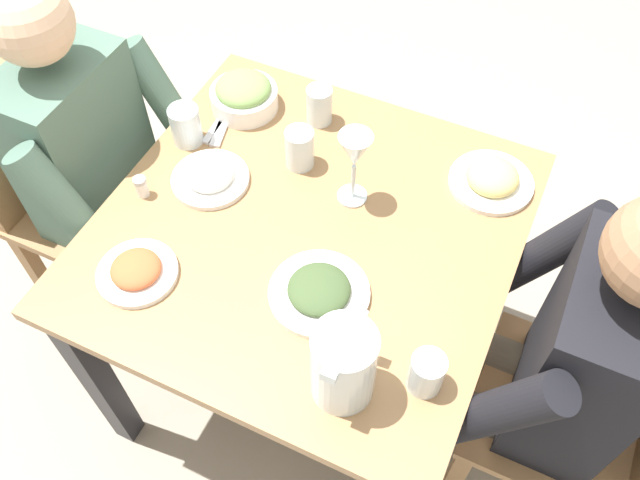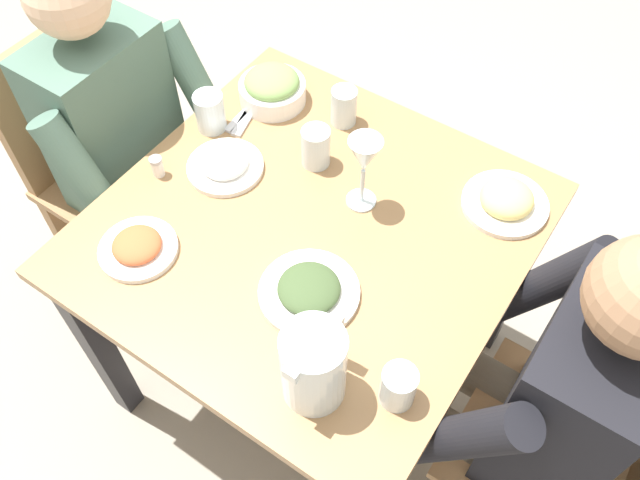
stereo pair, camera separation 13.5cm
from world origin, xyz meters
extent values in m
plane|color=gray|center=(0.00, 0.00, 0.00)|extent=(8.00, 8.00, 0.00)
cube|color=#997047|center=(0.00, 0.00, 0.73)|extent=(0.91, 0.91, 0.03)
cube|color=#232328|center=(0.40, -0.40, 0.36)|extent=(0.06, 0.06, 0.71)
cube|color=#232328|center=(-0.40, 0.40, 0.36)|extent=(0.06, 0.06, 0.71)
cube|color=#232328|center=(0.40, 0.40, 0.36)|extent=(0.06, 0.06, 0.71)
cube|color=#997047|center=(0.13, -0.84, 0.22)|extent=(0.04, 0.04, 0.44)
cube|color=#997047|center=(-0.21, -0.50, 0.22)|extent=(0.04, 0.04, 0.44)
cube|color=#997047|center=(0.13, -0.50, 0.22)|extent=(0.04, 0.04, 0.44)
cube|color=#997047|center=(-0.04, -0.67, 0.45)|extent=(0.40, 0.40, 0.03)
cube|color=#997047|center=(0.18, 0.84, 0.22)|extent=(0.04, 0.04, 0.44)
cube|color=#997047|center=(-0.16, 0.84, 0.22)|extent=(0.04, 0.04, 0.44)
cube|color=#997047|center=(0.18, 0.50, 0.22)|extent=(0.04, 0.04, 0.44)
cube|color=#997047|center=(-0.16, 0.50, 0.22)|extent=(0.04, 0.04, 0.44)
cube|color=#997047|center=(0.01, 0.67, 0.45)|extent=(0.40, 0.40, 0.03)
cube|color=#997047|center=(0.01, 0.85, 0.67)|extent=(0.38, 0.04, 0.42)
cube|color=black|center=(-0.04, -0.64, 0.71)|extent=(0.32, 0.20, 0.50)
cylinder|color=#665B4C|center=(-0.13, -0.45, 0.43)|extent=(0.11, 0.38, 0.11)
cylinder|color=#665B4C|center=(-0.13, -0.26, 0.23)|extent=(0.10, 0.10, 0.46)
cylinder|color=black|center=(-0.24, -0.50, 0.74)|extent=(0.08, 0.23, 0.37)
cylinder|color=#665B4C|center=(0.04, -0.45, 0.43)|extent=(0.11, 0.38, 0.11)
cylinder|color=#665B4C|center=(0.04, -0.26, 0.23)|extent=(0.10, 0.10, 0.46)
cylinder|color=black|center=(0.16, -0.50, 0.74)|extent=(0.08, 0.23, 0.37)
cube|color=#4C6B5B|center=(0.01, 0.64, 0.71)|extent=(0.32, 0.20, 0.50)
sphere|color=#DBB28E|center=(0.01, 0.64, 1.08)|extent=(0.19, 0.19, 0.19)
cylinder|color=#665B4C|center=(0.09, 0.45, 0.43)|extent=(0.11, 0.38, 0.11)
cylinder|color=#665B4C|center=(0.09, 0.26, 0.23)|extent=(0.10, 0.10, 0.46)
cylinder|color=#4C6B5B|center=(0.21, 0.50, 0.74)|extent=(0.08, 0.23, 0.37)
cylinder|color=#665B4C|center=(-0.08, 0.45, 0.43)|extent=(0.11, 0.38, 0.11)
cylinder|color=#665B4C|center=(-0.08, 0.26, 0.23)|extent=(0.10, 0.10, 0.46)
cylinder|color=#4C6B5B|center=(-0.19, 0.50, 0.74)|extent=(0.08, 0.23, 0.37)
cylinder|color=silver|center=(-0.32, -0.23, 0.84)|extent=(0.12, 0.12, 0.19)
cube|color=silver|center=(-0.24, -0.23, 0.84)|extent=(0.02, 0.02, 0.11)
cube|color=silver|center=(-0.37, -0.23, 0.92)|extent=(0.04, 0.03, 0.02)
cylinder|color=white|center=(0.28, 0.32, 0.77)|extent=(0.17, 0.17, 0.05)
ellipsoid|color=#759951|center=(0.28, 0.32, 0.80)|extent=(0.14, 0.14, 0.06)
cylinder|color=white|center=(-0.27, 0.27, 0.75)|extent=(0.17, 0.17, 0.01)
ellipsoid|color=#CC5B33|center=(-0.27, 0.27, 0.76)|extent=(0.11, 0.11, 0.04)
cylinder|color=white|center=(0.30, -0.34, 0.75)|extent=(0.20, 0.20, 0.01)
ellipsoid|color=#E0C670|center=(0.30, -0.34, 0.77)|extent=(0.12, 0.12, 0.06)
cylinder|color=white|center=(-0.15, -0.10, 0.75)|extent=(0.21, 0.21, 0.01)
ellipsoid|color=#3D512D|center=(-0.15, -0.10, 0.76)|extent=(0.13, 0.13, 0.04)
cylinder|color=white|center=(0.03, 0.27, 0.75)|extent=(0.18, 0.18, 0.01)
ellipsoid|color=white|center=(0.03, 0.27, 0.76)|extent=(0.11, 0.11, 0.05)
cylinder|color=silver|center=(0.17, 0.10, 0.79)|extent=(0.07, 0.07, 0.10)
cylinder|color=silver|center=(-0.25, -0.36, 0.79)|extent=(0.07, 0.07, 0.09)
cylinder|color=silver|center=(0.12, 0.39, 0.79)|extent=(0.07, 0.07, 0.10)
cylinder|color=silver|center=(0.32, 0.12, 0.79)|extent=(0.07, 0.07, 0.10)
cylinder|color=silver|center=(0.12, -0.06, 0.74)|extent=(0.07, 0.07, 0.01)
cylinder|color=silver|center=(0.12, -0.06, 0.80)|extent=(0.01, 0.01, 0.10)
cone|color=silver|center=(0.12, -0.06, 0.89)|extent=(0.08, 0.08, 0.09)
cylinder|color=white|center=(-0.08, 0.39, 0.76)|extent=(0.03, 0.03, 0.04)
cylinder|color=#B2B2B7|center=(-0.08, 0.39, 0.79)|extent=(0.03, 0.03, 0.01)
cube|color=silver|center=(0.21, 0.34, 0.74)|extent=(0.17, 0.07, 0.01)
cube|color=silver|center=(0.22, 0.35, 0.74)|extent=(0.19, 0.03, 0.01)
camera|label=1|loc=(-0.80, -0.41, 1.92)|focal=37.15mm
camera|label=2|loc=(-0.74, -0.52, 1.92)|focal=37.15mm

